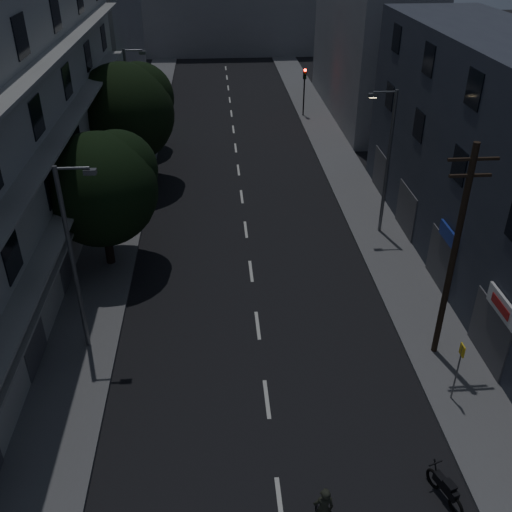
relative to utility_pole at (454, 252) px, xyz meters
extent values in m
plane|color=black|center=(-7.16, 16.39, -4.87)|extent=(160.00, 160.00, 0.00)
cube|color=#565659|center=(-14.66, 16.39, -4.79)|extent=(3.00, 90.00, 0.15)
cube|color=#565659|center=(0.34, 16.39, -4.79)|extent=(3.00, 90.00, 0.15)
cube|color=beige|center=(-7.16, -6.61, -4.86)|extent=(0.15, 2.00, 0.01)
cube|color=beige|center=(-7.16, -2.11, -4.86)|extent=(0.15, 2.00, 0.01)
cube|color=beige|center=(-7.16, 2.39, -4.86)|extent=(0.15, 2.00, 0.01)
cube|color=beige|center=(-7.16, 6.89, -4.86)|extent=(0.15, 2.00, 0.01)
cube|color=beige|center=(-7.16, 11.39, -4.86)|extent=(0.15, 2.00, 0.01)
cube|color=beige|center=(-7.16, 15.89, -4.86)|extent=(0.15, 2.00, 0.01)
cube|color=beige|center=(-7.16, 20.39, -4.86)|extent=(0.15, 2.00, 0.01)
cube|color=beige|center=(-7.16, 24.89, -4.86)|extent=(0.15, 2.00, 0.01)
cube|color=beige|center=(-7.16, 29.39, -4.86)|extent=(0.15, 2.00, 0.01)
cube|color=beige|center=(-7.16, 33.89, -4.86)|extent=(0.15, 2.00, 0.01)
cube|color=beige|center=(-7.16, 38.39, -4.86)|extent=(0.15, 2.00, 0.01)
cube|color=beige|center=(-7.16, 42.89, -4.86)|extent=(0.15, 2.00, 0.01)
cube|color=beige|center=(-7.16, 47.39, -4.86)|extent=(0.15, 2.00, 0.01)
cube|color=beige|center=(-7.16, 51.89, -4.86)|extent=(0.15, 2.00, 0.01)
cube|color=black|center=(-16.14, 0.39, -2.87)|extent=(0.06, 1.60, 1.60)
cube|color=black|center=(-16.14, 6.39, -2.87)|extent=(0.06, 1.60, 1.60)
cube|color=black|center=(-16.14, 12.39, -2.87)|extent=(0.06, 1.60, 1.60)
cube|color=black|center=(-16.14, 18.39, -2.87)|extent=(0.06, 1.60, 1.60)
cube|color=black|center=(-16.14, 24.39, -2.87)|extent=(0.06, 1.60, 1.60)
cube|color=black|center=(-16.14, 0.39, 0.33)|extent=(0.06, 1.60, 1.60)
cube|color=black|center=(-16.14, 6.39, 0.33)|extent=(0.06, 1.60, 1.60)
cube|color=black|center=(-16.14, 12.39, 0.33)|extent=(0.06, 1.60, 1.60)
cube|color=black|center=(-16.14, 18.39, 0.33)|extent=(0.06, 1.60, 1.60)
cube|color=black|center=(-16.14, 24.39, 0.33)|extent=(0.06, 1.60, 1.60)
cube|color=black|center=(-16.14, 6.39, 3.53)|extent=(0.06, 1.60, 1.60)
cube|color=black|center=(-16.14, 12.39, 3.53)|extent=(0.06, 1.60, 1.60)
cube|color=black|center=(-16.14, 18.39, 3.53)|extent=(0.06, 1.60, 1.60)
cube|color=black|center=(-16.14, 24.39, 3.53)|extent=(0.06, 1.60, 1.60)
cube|color=black|center=(-16.14, 6.39, 6.73)|extent=(0.06, 1.60, 1.60)
cube|color=black|center=(-16.14, 12.39, 6.73)|extent=(0.06, 1.60, 1.60)
cube|color=gray|center=(-15.66, 9.39, -0.87)|extent=(1.00, 32.40, 0.12)
cube|color=gray|center=(-15.66, 9.39, 2.33)|extent=(1.00, 32.40, 0.12)
cube|color=gray|center=(-15.66, 9.39, 5.53)|extent=(1.00, 32.40, 0.12)
cube|color=gray|center=(-15.76, 9.39, -1.77)|extent=(0.80, 32.40, 0.12)
cube|color=#424247|center=(-16.13, 0.39, -3.47)|extent=(0.06, 2.40, 2.40)
cube|color=#424247|center=(-16.13, 6.39, -3.47)|extent=(0.06, 2.40, 2.40)
cube|color=#424247|center=(-16.13, 12.39, -3.47)|extent=(0.06, 2.40, 2.40)
cube|color=#424247|center=(-16.13, 18.39, -3.47)|extent=(0.06, 2.40, 2.40)
cube|color=#424247|center=(-16.13, 24.39, -3.47)|extent=(0.06, 2.40, 2.40)
cube|color=black|center=(1.82, 4.89, 1.43)|extent=(0.06, 1.40, 1.50)
cube|color=black|center=(1.82, 10.39, 1.43)|extent=(0.06, 1.40, 1.50)
cube|color=black|center=(1.82, 15.89, 1.43)|extent=(0.06, 1.40, 1.50)
cube|color=black|center=(1.82, 4.89, 4.73)|extent=(0.06, 1.40, 1.50)
cube|color=black|center=(1.82, 10.39, 4.73)|extent=(0.06, 1.40, 1.50)
cube|color=black|center=(1.82, 15.89, 4.73)|extent=(0.06, 1.40, 1.50)
cube|color=#424247|center=(1.81, -0.61, -3.47)|extent=(0.06, 3.00, 2.60)
cube|color=#424247|center=(1.81, 4.89, -3.47)|extent=(0.06, 3.00, 2.60)
cube|color=#424247|center=(1.81, 10.39, -3.47)|extent=(0.06, 3.00, 2.60)
cube|color=#424247|center=(1.81, 15.89, -3.47)|extent=(0.06, 3.00, 2.60)
cube|color=silver|center=(1.74, -1.11, -1.77)|extent=(0.12, 2.20, 0.80)
cube|color=#B21414|center=(1.66, -1.11, -1.77)|extent=(0.02, 1.40, 0.36)
cube|color=navy|center=(1.74, 4.39, -1.77)|extent=(0.12, 2.00, 0.70)
cube|color=slate|center=(-19.16, 39.39, 3.13)|extent=(6.00, 20.00, 16.00)
cube|color=slate|center=(4.84, 33.39, 1.63)|extent=(6.00, 20.00, 13.00)
cube|color=slate|center=(-7.16, 61.39, 0.13)|extent=(24.00, 8.00, 10.00)
cylinder|color=black|center=(-14.37, 8.10, -2.85)|extent=(0.44, 0.44, 3.73)
sphere|color=black|center=(-14.37, 8.10, -0.61)|extent=(5.60, 5.60, 5.60)
sphere|color=black|center=(-13.53, 8.80, 0.09)|extent=(3.92, 3.92, 3.92)
sphere|color=black|center=(-15.07, 7.54, -0.19)|extent=(3.64, 3.64, 3.64)
cylinder|color=black|center=(-14.44, 18.58, -2.61)|extent=(0.44, 0.44, 4.22)
sphere|color=black|center=(-14.44, 18.58, -0.07)|extent=(6.36, 6.36, 6.36)
sphere|color=black|center=(-13.48, 19.37, 0.72)|extent=(4.45, 4.45, 4.45)
sphere|color=black|center=(-15.23, 17.94, 0.40)|extent=(4.13, 4.13, 4.13)
cylinder|color=black|center=(-14.95, 24.99, -2.97)|extent=(0.44, 0.44, 3.49)
sphere|color=black|center=(-14.95, 24.99, -0.88)|extent=(5.21, 5.21, 5.21)
sphere|color=black|center=(-14.17, 25.64, -0.23)|extent=(3.65, 3.65, 3.65)
sphere|color=black|center=(-15.60, 24.47, -0.49)|extent=(3.39, 3.39, 3.39)
cylinder|color=black|center=(-0.74, 32.49, -3.12)|extent=(0.12, 0.12, 3.20)
cube|color=black|center=(-0.74, 32.49, -1.07)|extent=(0.28, 0.22, 0.90)
sphere|color=#FF0C05|center=(-0.74, 32.34, -0.74)|extent=(0.22, 0.22, 0.22)
sphere|color=#3F330C|center=(-0.74, 32.34, -1.04)|extent=(0.22, 0.22, 0.22)
sphere|color=black|center=(-0.74, 32.34, -1.34)|extent=(0.22, 0.22, 0.22)
cylinder|color=black|center=(-13.64, 31.73, -3.12)|extent=(0.12, 0.12, 3.20)
cube|color=black|center=(-13.64, 31.73, -1.07)|extent=(0.28, 0.22, 0.90)
sphere|color=black|center=(-13.64, 31.58, -0.74)|extent=(0.22, 0.22, 0.22)
sphere|color=#3F330C|center=(-13.64, 31.58, -1.04)|extent=(0.22, 0.22, 0.22)
sphere|color=#0CFF26|center=(-13.64, 31.58, -1.34)|extent=(0.22, 0.22, 0.22)
cylinder|color=slate|center=(-14.37, 1.44, -0.72)|extent=(0.18, 0.18, 8.00)
cylinder|color=slate|center=(-13.77, 1.44, 3.18)|extent=(1.20, 0.10, 0.10)
cube|color=slate|center=(-13.17, 1.44, 3.03)|extent=(0.45, 0.25, 0.18)
cube|color=#4C4C4C|center=(-13.17, 1.44, 2.93)|extent=(0.35, 0.18, 0.04)
cylinder|color=#575A5F|center=(0.45, 10.45, -0.72)|extent=(0.18, 0.18, 8.00)
cylinder|color=#575A5F|center=(-0.15, 10.45, 3.18)|extent=(1.20, 0.10, 0.10)
cube|color=#575A5F|center=(-0.75, 10.45, 3.03)|extent=(0.45, 0.25, 0.18)
cube|color=#FFD88C|center=(-0.75, 10.45, 2.93)|extent=(0.35, 0.18, 0.04)
cylinder|color=#57585F|center=(-14.48, 21.70, -0.72)|extent=(0.18, 0.18, 8.00)
cylinder|color=#57585F|center=(-13.88, 21.70, 3.18)|extent=(1.20, 0.10, 0.10)
cube|color=#57585F|center=(-13.28, 21.70, 3.03)|extent=(0.45, 0.25, 0.18)
cube|color=#4C4C4C|center=(-13.28, 21.70, 2.93)|extent=(0.35, 0.18, 0.04)
cylinder|color=black|center=(0.00, 0.00, -0.22)|extent=(0.24, 0.24, 9.00)
cube|color=black|center=(0.00, 0.00, 3.68)|extent=(1.80, 0.10, 0.10)
cube|color=black|center=(0.00, 0.00, 3.08)|extent=(1.50, 0.10, 0.10)
cylinder|color=#595B60|center=(-0.29, -2.70, -3.47)|extent=(0.06, 0.06, 2.50)
cube|color=yellow|center=(-0.29, -2.70, -2.42)|extent=(0.05, 0.35, 0.45)
torus|color=black|center=(-1.87, -7.25, -4.60)|extent=(0.30, 0.64, 0.64)
torus|color=black|center=(-2.22, -6.22, -4.60)|extent=(0.30, 0.64, 0.64)
cube|color=black|center=(-2.04, -6.74, -4.31)|extent=(0.53, 1.01, 0.32)
cube|color=black|center=(-2.00, -6.87, -4.07)|extent=(0.39, 0.47, 0.09)
cylinder|color=black|center=(-2.20, -6.27, -4.19)|extent=(0.18, 0.39, 0.76)
cube|color=black|center=(-2.23, -6.18, -3.92)|extent=(0.48, 0.19, 0.04)
imported|color=black|center=(-6.07, -7.72, -3.60)|extent=(0.62, 0.41, 1.67)
camera|label=1|loc=(-8.72, -17.66, 10.81)|focal=40.00mm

